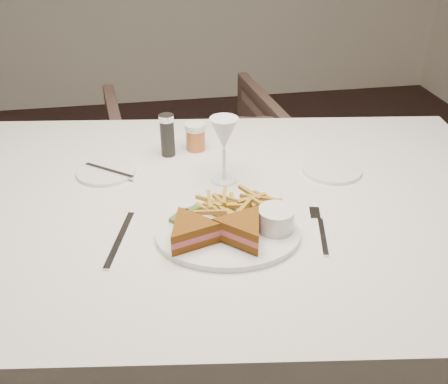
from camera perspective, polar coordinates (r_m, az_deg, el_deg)
The scene contains 4 objects.
ground at distance 1.85m, azimuth -13.32°, elevation -19.18°, with size 5.00×5.00×0.00m, color black.
table at distance 1.47m, azimuth -0.34°, elevation -13.26°, with size 1.50×1.00×0.75m, color silver.
chair_far at distance 2.25m, azimuth -3.42°, elevation 3.61°, with size 0.70×0.66×0.72m, color #4A362D.
table_setting at distance 1.16m, azimuth 0.00°, elevation -0.82°, with size 0.76×0.67×0.18m.
Camera 1 is at (0.21, -1.19, 1.41)m, focal length 40.00 mm.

